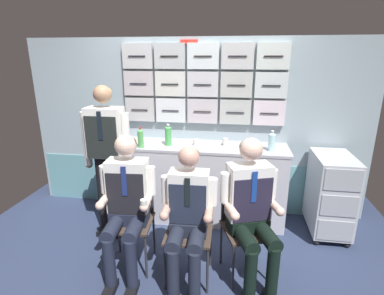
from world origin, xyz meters
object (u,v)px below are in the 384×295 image
Objects in this scene: sparkling_bottle_green at (141,138)px; coffee_cup_spare at (196,142)px; folding_chair_center at (190,219)px; crew_member_right at (252,206)px; crew_member_standing at (107,150)px; service_trolley at (330,193)px; crew_member_left at (126,200)px; folding_chair_left at (132,210)px; crew_member_center at (188,214)px; folding_chair_right at (244,216)px.

sparkling_bottle_green is 0.64m from coffee_cup_spare.
folding_chair_center is 0.56m from crew_member_right.
crew_member_standing is 0.41m from sparkling_bottle_green.
sparkling_bottle_green is at bearing 131.23° from folding_chair_center.
service_trolley is 2.21m from crew_member_left.
folding_chair_left is 0.52× the size of crew_member_standing.
crew_member_center is at bearing -34.44° from crew_member_standing.
folding_chair_right is at bearing 10.66° from crew_member_left.
crew_member_standing is (-1.51, 0.54, 0.26)m from crew_member_right.
crew_member_right is at bearing 14.53° from crew_member_center.
folding_chair_left is at bearing 94.69° from crew_member_left.
crew_member_left is 1.18m from coffee_cup_spare.
folding_chair_left is at bearing 156.50° from crew_member_center.
sparkling_bottle_green is at bearing 126.19° from crew_member_center.
crew_member_standing reaches higher than folding_chair_center.
sparkling_bottle_green is (-1.17, 0.67, 0.51)m from folding_chair_right.
crew_member_standing is at bearing 165.06° from folding_chair_right.
crew_member_standing reaches higher than service_trolley.
folding_chair_left and folding_chair_center have the same top height.
service_trolley is 1.06× the size of folding_chair_right.
crew_member_center is at bearing -148.64° from folding_chair_right.
service_trolley is at bearing 25.39° from crew_member_left.
folding_chair_center is (0.56, 0.07, -0.18)m from crew_member_left.
folding_chair_left is at bearing -158.62° from service_trolley.
crew_member_center is 1.23m from crew_member_standing.
crew_member_right is at bearing 2.34° from crew_member_left.
crew_member_center reaches higher than service_trolley.
crew_member_right reaches higher than crew_member_left.
service_trolley is 0.74× the size of crew_member_center.
coffee_cup_spare is at bearing 175.75° from service_trolley.
sparkling_bottle_green reaches higher than folding_chair_left.
crew_member_center is at bearing -143.95° from service_trolley.
folding_chair_left is 1.11m from coffee_cup_spare.
sparkling_bottle_green is at bearing 45.67° from crew_member_standing.
folding_chair_left is 1.00× the size of folding_chair_center.
crew_member_standing is (-0.98, 0.67, 0.30)m from crew_member_center.
crew_member_left reaches higher than sparkling_bottle_green.
folding_chair_left is 0.65m from crew_member_center.
service_trolley is 0.55× the size of crew_member_standing.
crew_member_standing is (-0.40, 0.42, 0.45)m from folding_chair_left.
service_trolley is 2.48m from crew_member_standing.
folding_chair_left is 0.70× the size of crew_member_center.
crew_member_center is 1.19m from coffee_cup_spare.
folding_chair_center is 1.17m from sparkling_bottle_green.
coffee_cup_spare is (-0.62, 1.01, 0.25)m from crew_member_right.
coffee_cup_spare is at bearing 61.61° from folding_chair_left.
crew_member_left reaches higher than crew_member_center.
sparkling_bottle_green reaches higher than folding_chair_right.
service_trolley is at bearing 21.38° from folding_chair_left.
crew_member_right is (0.53, -0.03, 0.18)m from folding_chair_center.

